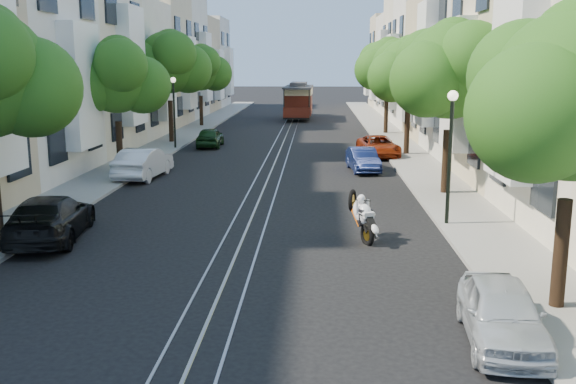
# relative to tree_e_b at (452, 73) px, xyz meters

# --- Properties ---
(ground) EXTENTS (200.00, 200.00, 0.00)m
(ground) POSITION_rel_tree_e_b_xyz_m (-7.26, 19.02, -4.73)
(ground) COLOR black
(ground) RESTS_ON ground
(sidewalk_east) EXTENTS (2.50, 80.00, 0.12)m
(sidewalk_east) POSITION_rel_tree_e_b_xyz_m (-0.01, 19.02, -4.67)
(sidewalk_east) COLOR gray
(sidewalk_east) RESTS_ON ground
(sidewalk_west) EXTENTS (2.50, 80.00, 0.12)m
(sidewalk_west) POSITION_rel_tree_e_b_xyz_m (-14.51, 19.02, -4.67)
(sidewalk_west) COLOR gray
(sidewalk_west) RESTS_ON ground
(rail_left) EXTENTS (0.06, 80.00, 0.02)m
(rail_left) POSITION_rel_tree_e_b_xyz_m (-7.81, 19.02, -4.72)
(rail_left) COLOR gray
(rail_left) RESTS_ON ground
(rail_slot) EXTENTS (0.06, 80.00, 0.02)m
(rail_slot) POSITION_rel_tree_e_b_xyz_m (-7.26, 19.02, -4.72)
(rail_slot) COLOR gray
(rail_slot) RESTS_ON ground
(rail_right) EXTENTS (0.06, 80.00, 0.02)m
(rail_right) POSITION_rel_tree_e_b_xyz_m (-6.71, 19.02, -4.72)
(rail_right) COLOR gray
(rail_right) RESTS_ON ground
(lane_line) EXTENTS (0.08, 80.00, 0.01)m
(lane_line) POSITION_rel_tree_e_b_xyz_m (-7.26, 19.02, -4.73)
(lane_line) COLOR tan
(lane_line) RESTS_ON ground
(townhouses_east) EXTENTS (7.75, 72.00, 12.00)m
(townhouses_east) POSITION_rel_tree_e_b_xyz_m (4.61, 18.94, 0.45)
(townhouses_east) COLOR beige
(townhouses_east) RESTS_ON ground
(townhouses_west) EXTENTS (7.75, 72.00, 11.76)m
(townhouses_west) POSITION_rel_tree_e_b_xyz_m (-19.13, 18.94, 0.35)
(townhouses_west) COLOR silver
(townhouses_west) RESTS_ON ground
(tree_e_b) EXTENTS (4.93, 4.08, 6.68)m
(tree_e_b) POSITION_rel_tree_e_b_xyz_m (0.00, 0.00, 0.00)
(tree_e_b) COLOR black
(tree_e_b) RESTS_ON ground
(tree_e_c) EXTENTS (4.84, 3.99, 6.52)m
(tree_e_c) POSITION_rel_tree_e_b_xyz_m (-0.00, 11.00, -0.13)
(tree_e_c) COLOR black
(tree_e_c) RESTS_ON ground
(tree_e_d) EXTENTS (5.01, 4.16, 6.85)m
(tree_e_d) POSITION_rel_tree_e_b_xyz_m (0.00, 22.00, 0.13)
(tree_e_d) COLOR black
(tree_e_d) RESTS_ON ground
(tree_w_b) EXTENTS (4.72, 3.87, 6.27)m
(tree_w_b) POSITION_rel_tree_e_b_xyz_m (-14.40, 5.00, -0.34)
(tree_w_b) COLOR black
(tree_w_b) RESTS_ON ground
(tree_w_c) EXTENTS (5.13, 4.28, 7.09)m
(tree_w_c) POSITION_rel_tree_e_b_xyz_m (-14.40, 16.00, 0.34)
(tree_w_c) COLOR black
(tree_w_c) RESTS_ON ground
(tree_w_d) EXTENTS (4.84, 3.99, 6.52)m
(tree_w_d) POSITION_rel_tree_e_b_xyz_m (-14.40, 27.00, -0.13)
(tree_w_d) COLOR black
(tree_w_d) RESTS_ON ground
(lamp_east) EXTENTS (0.32, 0.32, 4.16)m
(lamp_east) POSITION_rel_tree_e_b_xyz_m (-0.96, -4.98, -1.89)
(lamp_east) COLOR black
(lamp_east) RESTS_ON ground
(lamp_west) EXTENTS (0.32, 0.32, 4.16)m
(lamp_west) POSITION_rel_tree_e_b_xyz_m (-13.56, 13.02, -1.89)
(lamp_west) COLOR black
(lamp_west) RESTS_ON ground
(sportbike_rider) EXTENTS (0.80, 1.64, 1.50)m
(sportbike_rider) POSITION_rel_tree_e_b_xyz_m (-3.77, -6.78, -3.94)
(sportbike_rider) COLOR black
(sportbike_rider) RESTS_ON ground
(cable_car) EXTENTS (2.67, 8.02, 3.06)m
(cable_car) POSITION_rel_tree_e_b_xyz_m (-6.76, 34.70, -2.92)
(cable_car) COLOR black
(cable_car) RESTS_ON ground
(parked_car_e_near) EXTENTS (1.66, 3.51, 1.16)m
(parked_car_e_near) POSITION_rel_tree_e_b_xyz_m (-1.66, -13.59, -4.15)
(parked_car_e_near) COLOR #B4BBC1
(parked_car_e_near) RESTS_ON ground
(parked_car_e_mid) EXTENTS (1.57, 3.51, 1.12)m
(parked_car_e_mid) POSITION_rel_tree_e_b_xyz_m (-2.86, 5.59, -4.17)
(parked_car_e_mid) COLOR #0C153D
(parked_car_e_mid) RESTS_ON ground
(parked_car_e_far) EXTENTS (2.37, 4.33, 1.15)m
(parked_car_e_far) POSITION_rel_tree_e_b_xyz_m (-1.66, 10.59, -4.16)
(parked_car_e_far) COLOR maroon
(parked_car_e_far) RESTS_ON ground
(parked_car_w_near) EXTENTS (2.46, 4.78, 1.33)m
(parked_car_w_near) POSITION_rel_tree_e_b_xyz_m (-12.86, -7.02, -4.07)
(parked_car_w_near) COLOR black
(parked_car_w_near) RESTS_ON ground
(parked_car_w_mid) EXTENTS (1.86, 4.30, 1.38)m
(parked_car_w_mid) POSITION_rel_tree_e_b_xyz_m (-12.86, 3.28, -4.04)
(parked_car_w_mid) COLOR silver
(parked_car_w_mid) RESTS_ON ground
(parked_car_w_far) EXTENTS (1.53, 3.60, 1.21)m
(parked_car_w_far) POSITION_rel_tree_e_b_xyz_m (-11.66, 14.27, -4.13)
(parked_car_w_far) COLOR #143314
(parked_car_w_far) RESTS_ON ground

